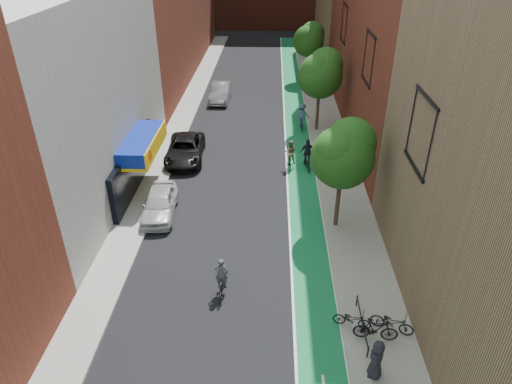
# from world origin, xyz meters

# --- Properties ---
(ground) EXTENTS (160.00, 160.00, 0.00)m
(ground) POSITION_xyz_m (0.00, 0.00, 0.00)
(ground) COLOR black
(ground) RESTS_ON ground
(bike_lane) EXTENTS (2.00, 68.00, 0.01)m
(bike_lane) POSITION_xyz_m (4.00, 26.00, 0.01)
(bike_lane) COLOR #157733
(bike_lane) RESTS_ON ground
(sidewalk_left) EXTENTS (2.00, 68.00, 0.15)m
(sidewalk_left) POSITION_xyz_m (-6.00, 26.00, 0.07)
(sidewalk_left) COLOR gray
(sidewalk_left) RESTS_ON ground
(sidewalk_right) EXTENTS (3.00, 68.00, 0.15)m
(sidewalk_right) POSITION_xyz_m (6.50, 26.00, 0.07)
(sidewalk_right) COLOR gray
(sidewalk_right) RESTS_ON ground
(building_left_white) EXTENTS (8.00, 20.00, 12.00)m
(building_left_white) POSITION_xyz_m (-11.00, 14.00, 6.00)
(building_left_white) COLOR silver
(building_left_white) RESTS_ON ground
(tree_near) EXTENTS (3.40, 3.36, 6.42)m
(tree_near) POSITION_xyz_m (5.65, 10.02, 4.66)
(tree_near) COLOR #332619
(tree_near) RESTS_ON ground
(tree_mid) EXTENTS (3.55, 3.53, 6.74)m
(tree_mid) POSITION_xyz_m (5.65, 24.02, 4.89)
(tree_mid) COLOR #332619
(tree_mid) RESTS_ON ground
(tree_far) EXTENTS (3.30, 3.25, 6.21)m
(tree_far) POSITION_xyz_m (5.65, 38.02, 4.50)
(tree_far) COLOR #332619
(tree_far) RESTS_ON ground
(parked_car_white) EXTENTS (2.11, 4.59, 1.53)m
(parked_car_white) POSITION_xyz_m (-4.60, 10.89, 0.76)
(parked_car_white) COLOR silver
(parked_car_white) RESTS_ON ground
(parked_car_black) EXTENTS (2.89, 5.70, 1.54)m
(parked_car_black) POSITION_xyz_m (-4.36, 18.28, 0.77)
(parked_car_black) COLOR black
(parked_car_black) RESTS_ON ground
(parked_car_silver) EXTENTS (1.86, 5.03, 1.64)m
(parked_car_silver) POSITION_xyz_m (-3.13, 31.26, 0.82)
(parked_car_silver) COLOR #9899A0
(parked_car_silver) RESTS_ON ground
(cyclist_lead) EXTENTS (0.62, 1.79, 1.96)m
(cyclist_lead) POSITION_xyz_m (-0.29, 4.32, 0.65)
(cyclist_lead) COLOR black
(cyclist_lead) RESTS_ON ground
(cyclist_lane_near) EXTENTS (0.86, 1.58, 2.06)m
(cyclist_lane_near) POSITION_xyz_m (3.20, 17.21, 0.90)
(cyclist_lane_near) COLOR black
(cyclist_lane_near) RESTS_ON ground
(cyclist_lane_mid) EXTENTS (1.16, 1.80, 2.22)m
(cyclist_lane_mid) POSITION_xyz_m (4.40, 17.09, 0.87)
(cyclist_lane_mid) COLOR black
(cyclist_lane_mid) RESTS_ON ground
(cyclist_lane_far) EXTENTS (1.22, 1.53, 2.22)m
(cyclist_lane_far) POSITION_xyz_m (4.36, 24.27, 1.05)
(cyclist_lane_far) COLOR black
(cyclist_lane_far) RESTS_ON ground
(parked_bike_near) EXTENTS (1.90, 1.26, 0.94)m
(parked_bike_near) POSITION_xyz_m (7.03, 2.22, 0.62)
(parked_bike_near) COLOR black
(parked_bike_near) RESTS_ON sidewalk_right
(parked_bike_mid) EXTENTS (1.87, 0.72, 1.09)m
(parked_bike_mid) POSITION_xyz_m (6.25, 1.73, 0.70)
(parked_bike_mid) COLOR black
(parked_bike_mid) RESTS_ON sidewalk_right
(parked_bike_far) EXTENTS (1.68, 0.94, 0.84)m
(parked_bike_far) POSITION_xyz_m (5.40, 2.38, 0.57)
(parked_bike_far) COLOR black
(parked_bike_far) RESTS_ON sidewalk_right
(pedestrian) EXTENTS (0.79, 0.98, 1.73)m
(pedestrian) POSITION_xyz_m (5.91, -0.02, 1.01)
(pedestrian) COLOR black
(pedestrian) RESTS_ON sidewalk_right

